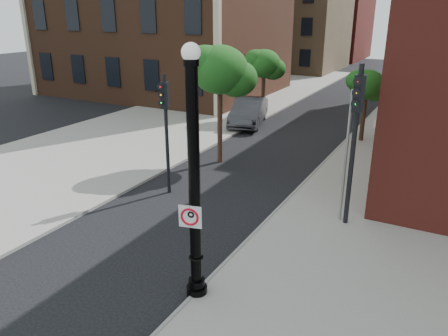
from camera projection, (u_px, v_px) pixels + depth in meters
The scene contains 15 objects.
ground at pixel (142, 268), 12.54m from camera, with size 120.00×120.00×0.00m, color black.
sidewalk_right at pixel (409, 187), 18.09m from camera, with size 8.00×60.00×0.12m, color gray.
sidewalk_left at pixel (200, 111), 31.40m from camera, with size 10.00×50.00×0.12m, color gray.
curb_edge at pixel (316, 171), 19.85m from camera, with size 0.10×60.00×0.14m, color gray.
bg_building_tan_a at pixel (291, 17), 52.16m from camera, with size 12.00×12.00×12.00m, color brown.
bg_building_red at pixel (324, 23), 64.06m from camera, with size 12.00×12.00×10.00m, color maroon.
lamppost at pixel (194, 192), 10.33m from camera, with size 0.54×0.54×6.36m.
no_parking_sign at pixel (190, 217), 10.42m from camera, with size 0.56×0.16×0.58m.
parked_car at pixel (249, 111), 27.79m from camera, with size 1.78×5.09×1.68m, color #2E2E33.
traffic_signal_left at pixel (165, 115), 16.60m from camera, with size 0.37×0.42×4.75m.
traffic_signal_right at pixel (356, 121), 13.73m from camera, with size 0.40×0.47×5.46m.
utility_pole at pixel (346, 159), 14.44m from camera, with size 0.09×0.09×4.64m, color #999999.
street_tree_a at pixel (221, 71), 19.75m from camera, with size 3.06×2.77×5.51m.
street_tree_b at pixel (265, 65), 28.16m from camera, with size 2.54×2.29×4.57m.
street_tree_c at pixel (367, 86), 23.28m from camera, with size 2.22×2.00×3.99m.
Camera 1 is at (7.21, -8.35, 7.02)m, focal length 35.00 mm.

